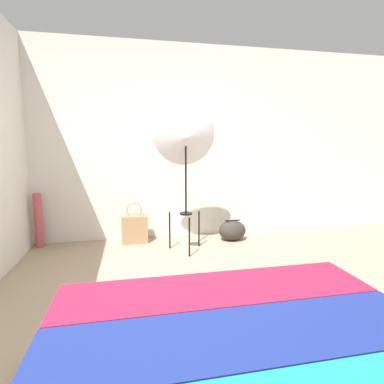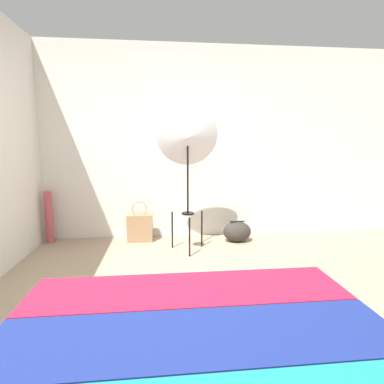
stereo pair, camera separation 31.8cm
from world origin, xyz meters
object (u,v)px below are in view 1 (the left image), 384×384
(photo_umbrella, at_px, (186,137))
(tote_bag, at_px, (135,229))
(duffel_bag, at_px, (232,230))
(paper_roll, at_px, (39,221))

(photo_umbrella, bearing_deg, tote_bag, 145.13)
(photo_umbrella, bearing_deg, duffel_bag, 21.31)
(tote_bag, bearing_deg, photo_umbrella, -34.87)
(paper_roll, bearing_deg, photo_umbrella, -15.18)
(photo_umbrella, distance_m, paper_roll, 2.11)
(photo_umbrella, height_order, tote_bag, photo_umbrella)
(tote_bag, height_order, paper_roll, paper_roll)
(tote_bag, height_order, duffel_bag, tote_bag)
(duffel_bag, height_order, paper_roll, paper_roll)
(duffel_bag, bearing_deg, tote_bag, 173.10)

